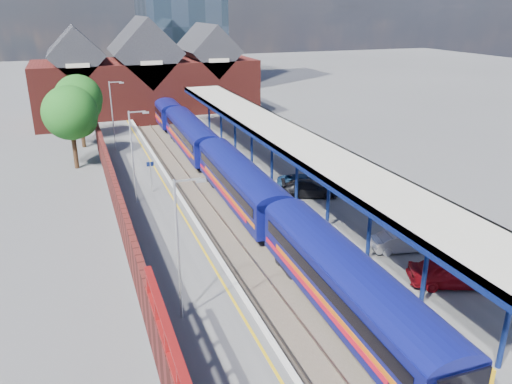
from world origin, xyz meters
The scene contains 22 objects.
ground centered at (0.00, 30.00, 0.00)m, with size 240.00×240.00×0.00m, color #5B5B5E.
ballast_bed centered at (0.00, 20.00, 0.03)m, with size 6.00×76.00×0.06m, color #473D33.
rails centered at (0.00, 20.00, 0.12)m, with size 4.51×76.00×0.14m.
left_platform centered at (-5.50, 20.00, 0.50)m, with size 5.00×76.00×1.00m, color #565659.
right_platform centered at (6.00, 20.00, 0.50)m, with size 6.00×76.00×1.00m, color #565659.
coping_left centered at (-3.15, 20.00, 1.02)m, with size 0.30×76.00×0.05m, color silver.
coping_right centered at (3.15, 20.00, 1.02)m, with size 0.30×76.00×0.05m, color silver.
yellow_line centered at (-3.75, 20.00, 1.01)m, with size 0.14×76.00×0.01m, color yellow.
train centered at (1.49, 29.21, 2.12)m, with size 3.14×65.95×3.45m.
canopy centered at (5.48, 21.95, 5.25)m, with size 4.50×52.00×4.48m.
lamp_post_b centered at (-6.36, 6.00, 4.99)m, with size 1.48×0.18×7.00m.
lamp_post_c centered at (-6.36, 22.00, 4.99)m, with size 1.48×0.18×7.00m.
lamp_post_d centered at (-6.36, 38.00, 4.99)m, with size 1.48×0.18×7.00m.
platform_sign centered at (-5.00, 24.00, 2.69)m, with size 0.55×0.08×2.50m.
brick_wall centered at (-8.10, 13.54, 2.45)m, with size 0.35×50.00×3.86m.
station_building centered at (0.00, 58.00, 5.45)m, with size 30.00×12.12×13.78m.
tree_near centered at (-10.35, 35.91, 5.35)m, with size 5.20×5.20×8.10m.
tree_far centered at (-9.35, 43.91, 5.35)m, with size 5.20×5.20×8.10m.
parked_car_red centered at (7.63, 3.95, 1.77)m, with size 1.82×4.52×1.54m, color maroon.
parked_car_silver centered at (7.53, 8.22, 1.61)m, with size 1.30×3.73×1.23m, color #BBBABF.
parked_car_dark centered at (6.42, 18.60, 1.65)m, with size 1.81×4.46×1.29m, color black.
parked_car_blue centered at (6.66, 20.00, 1.62)m, with size 2.06×4.48×1.24m, color navy.
Camera 1 is at (-10.22, -14.27, 14.99)m, focal length 35.00 mm.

